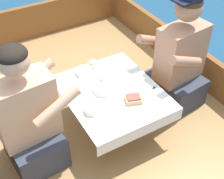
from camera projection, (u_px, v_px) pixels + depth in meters
The scene contains 20 objects.
ground_plane at pixel (113, 149), 2.80m from camera, with size 60.00×60.00×0.00m, color navy.
boat_deck at pixel (113, 138), 2.70m from camera, with size 2.09×3.49×0.29m, color #A87F4C.
gunwale_starboard at pixel (208, 73), 2.88m from camera, with size 0.06×3.49×0.34m, color brown.
bow_coaming at pixel (38, 20), 3.60m from camera, with size 1.97×0.06×0.39m, color brown.
cockpit_table at pixel (112, 95), 2.39m from camera, with size 0.70×0.83×0.37m.
person_port at pixel (29, 120), 2.11m from camera, with size 0.55×0.47×0.99m.
person_starboard at pixel (179, 61), 2.59m from camera, with size 0.55×0.49×1.04m.
plate_sandwich at pixel (133, 102), 2.28m from camera, with size 0.21×0.21×0.01m.
plate_bread at pixel (126, 74), 2.53m from camera, with size 0.16×0.16×0.01m.
sandwich at pixel (133, 99), 2.26m from camera, with size 0.14×0.13×0.05m.
bowl_port_near at pixel (103, 89), 2.36m from camera, with size 0.14×0.14×0.04m.
bowl_starboard_near at pixel (84, 71), 2.53m from camera, with size 0.13×0.13×0.04m.
bowl_center_far at pixel (92, 109), 2.19m from camera, with size 0.12×0.12×0.04m.
coffee_cup_port at pixel (75, 86), 2.38m from camera, with size 0.10×0.08×0.05m.
coffee_cup_starboard at pixel (105, 76), 2.47m from camera, with size 0.09×0.07×0.06m.
tin_can at pixel (93, 64), 2.59m from camera, with size 0.07×0.07×0.05m.
utensil_knife_port at pixel (112, 133), 2.05m from camera, with size 0.16×0.07×0.00m.
utensil_fork_starboard at pixel (150, 91), 2.37m from camera, with size 0.17×0.08×0.00m.
utensil_spoon_starboard at pixel (117, 60), 2.68m from camera, with size 0.17×0.06×0.01m.
utensil_spoon_center at pixel (121, 88), 2.40m from camera, with size 0.13×0.13×0.01m.
Camera 1 is at (-0.90, -1.53, 2.22)m, focal length 50.00 mm.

